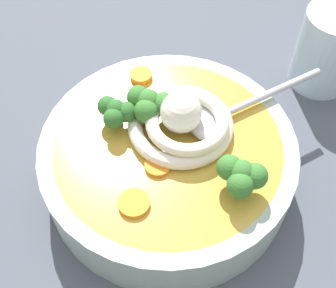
{
  "coord_description": "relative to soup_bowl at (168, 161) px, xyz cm",
  "views": [
    {
      "loc": [
        5.66,
        -24.71,
        47.24
      ],
      "look_at": [
        1.07,
        2.01,
        10.67
      ],
      "focal_mm": 47.63,
      "sensor_mm": 36.0,
      "label": 1
    }
  ],
  "objects": [
    {
      "name": "carrot_slice_rear",
      "position": [
        -0.51,
        -2.9,
        3.3
      ],
      "size": [
        2.66,
        2.66,
        0.48
      ],
      "primitive_type": "cylinder",
      "color": "orange",
      "rests_on": "soup_bowl"
    },
    {
      "name": "table_slab",
      "position": [
        -1.07,
        -2.01,
        -5.44
      ],
      "size": [
        110.11,
        110.11,
        4.34
      ],
      "primitive_type": "cube",
      "color": "#474C56",
      "rests_on": "ground"
    },
    {
      "name": "carrot_slice_left",
      "position": [
        -1.91,
        -7.46,
        3.32
      ],
      "size": [
        2.97,
        2.97,
        0.51
      ],
      "primitive_type": "cylinder",
      "color": "orange",
      "rests_on": "soup_bowl"
    },
    {
      "name": "broccoli_floret_front",
      "position": [
        -5.67,
        1.6,
        5.16
      ],
      "size": [
        4.23,
        3.64,
        3.34
      ],
      "color": "#7A9E60",
      "rests_on": "soup_bowl"
    },
    {
      "name": "broccoli_floret_right",
      "position": [
        -2.56,
        2.98,
        5.47
      ],
      "size": [
        4.85,
        4.17,
        3.84
      ],
      "color": "#7A9E60",
      "rests_on": "soup_bowl"
    },
    {
      "name": "carrot_slice_beside_noodles",
      "position": [
        -4.66,
        8.82,
        3.4
      ],
      "size": [
        2.53,
        2.53,
        0.67
      ],
      "primitive_type": "cylinder",
      "color": "orange",
      "rests_on": "soup_bowl"
    },
    {
      "name": "soup_spoon",
      "position": [
        4.69,
        3.85,
        3.86
      ],
      "size": [
        15.46,
        13.53,
        1.6
      ],
      "rotation": [
        0.0,
        0.0,
        0.69
      ],
      "color": "#B7B7BC",
      "rests_on": "soup_bowl"
    },
    {
      "name": "soup_bowl",
      "position": [
        0.0,
        0.0,
        0.0
      ],
      "size": [
        26.73,
        26.73,
        6.34
      ],
      "color": "#9EB2A3",
      "rests_on": "table_slab"
    },
    {
      "name": "broccoli_floret_far",
      "position": [
        7.47,
        -4.14,
        5.45
      ],
      "size": [
        4.81,
        4.14,
        3.81
      ],
      "color": "#7A9E60",
      "rests_on": "soup_bowl"
    },
    {
      "name": "noodle_pile",
      "position": [
        1.15,
        1.98,
        4.58
      ],
      "size": [
        12.08,
        11.84,
        4.85
      ],
      "color": "silver",
      "rests_on": "soup_bowl"
    },
    {
      "name": "drinking_glass",
      "position": [
        17.09,
        18.74,
        1.95
      ],
      "size": [
        7.87,
        7.87,
        10.45
      ],
      "primitive_type": "cylinder",
      "color": "silver",
      "rests_on": "table_slab"
    }
  ]
}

